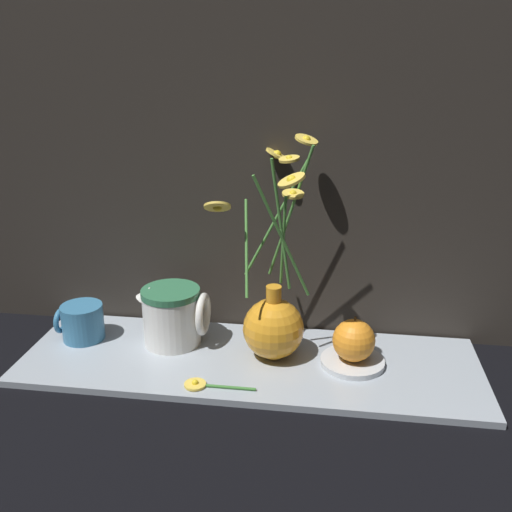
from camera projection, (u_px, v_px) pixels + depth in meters
ground_plane at (249, 365)px, 1.01m from camera, size 6.00×6.00×0.00m
shelf at (249, 362)px, 1.01m from camera, size 0.81×0.26×0.01m
backdrop_wall at (261, 36)px, 0.96m from camera, size 1.31×0.02×1.10m
vase_with_flowers at (274, 320)px, 1.00m from camera, size 0.19×0.24×0.38m
yellow_mug at (82, 322)px, 1.07m from camera, size 0.09×0.08×0.07m
ceramic_pitcher at (173, 313)px, 1.05m from camera, size 0.13×0.11×0.12m
saucer_plate at (352, 362)px, 0.99m from camera, size 0.11×0.11×0.01m
orange_fruit at (354, 340)px, 0.98m from camera, size 0.07×0.07×0.08m
loose_daisy at (204, 385)px, 0.93m from camera, size 0.12×0.04×0.01m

